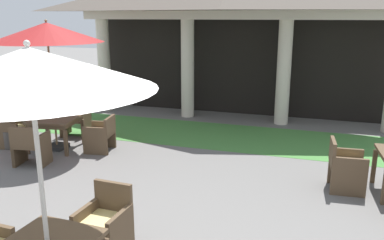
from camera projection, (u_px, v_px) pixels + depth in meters
background_pavilion at (236, 1)px, 10.88m from camera, size 9.49×2.58×4.34m
lawn_strip at (218, 135)px, 10.09m from camera, size 11.29×2.26×0.01m
patio_chair_near_foreground_west at (345, 167)px, 6.86m from camera, size 0.62×0.61×0.89m
patio_table_mid_left at (55, 122)px, 8.96m from camera, size 1.11×1.11×0.72m
patio_umbrella_mid_left at (47, 33)px, 8.46m from camera, size 2.39×2.39×2.86m
patio_chair_mid_left_east at (101, 134)px, 8.86m from camera, size 0.64×0.67×0.79m
patio_chair_mid_left_west at (12, 130)px, 9.17m from camera, size 0.60×0.62×0.85m
patio_chair_mid_left_south at (30, 146)px, 7.99m from camera, size 0.69×0.58×0.85m
patio_chair_mid_left_north at (76, 119)px, 10.03m from camera, size 0.71×0.64×0.82m
patio_umbrella_mid_right at (30, 71)px, 3.59m from camera, size 2.31×2.31×2.73m
patio_chair_mid_right_north at (105, 224)px, 5.04m from camera, size 0.58×0.61×0.87m
potted_palm_left_edge at (12, 130)px, 9.12m from camera, size 0.70×0.60×1.17m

